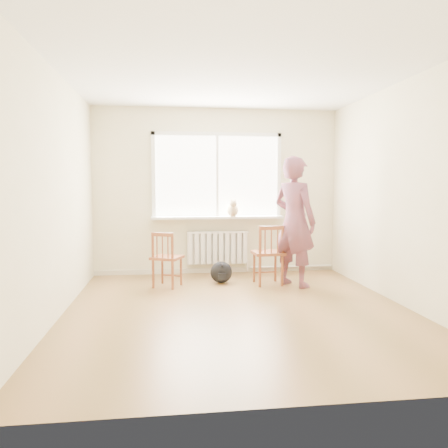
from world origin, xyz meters
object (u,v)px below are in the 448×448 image
object	(u,v)px
chair_left	(166,259)
chair_right	(269,255)
cat	(233,209)
backpack	(221,272)
person	(294,222)

from	to	relation	value
chair_left	chair_right	bearing A→B (deg)	-156.98
cat	backpack	bearing A→B (deg)	-108.57
chair_right	person	world-z (taller)	person
person	backpack	distance (m)	1.31
backpack	cat	bearing A→B (deg)	66.79
chair_left	person	size ratio (longest dim) A/B	0.43
person	backpack	world-z (taller)	person
person	cat	xyz separation A→B (m)	(-0.76, 0.91, 0.14)
chair_left	person	world-z (taller)	person
chair_left	chair_right	xyz separation A→B (m)	(1.49, -0.04, 0.04)
chair_right	cat	xyz separation A→B (m)	(-0.41, 0.81, 0.63)
chair_left	person	bearing A→B (deg)	-159.62
person	chair_right	bearing A→B (deg)	37.42
chair_left	cat	world-z (taller)	cat
chair_right	person	bearing A→B (deg)	161.70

